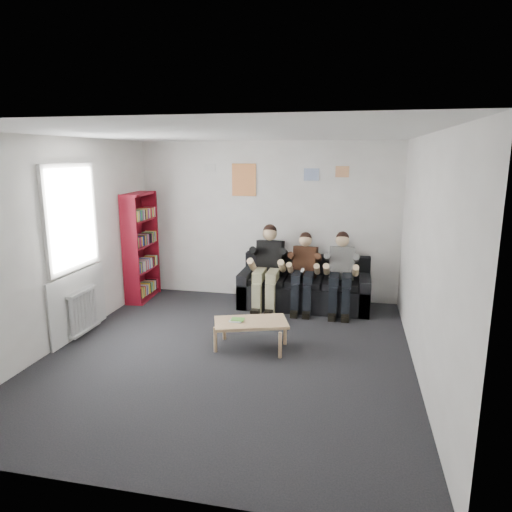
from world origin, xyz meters
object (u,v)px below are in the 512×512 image
Objects in this scene: coffee_table at (251,324)px; person_right at (341,273)px; bookshelf at (141,247)px; sofa at (304,289)px; person_left at (268,268)px; person_middle at (304,272)px.

coffee_table is 0.72× the size of person_right.
coffee_table is (2.31, -1.68, -0.60)m from bookshelf.
bookshelf is (-2.80, -0.19, 0.63)m from sofa.
person_right is (1.18, 0.00, -0.03)m from person_left.
coffee_table is at bearing -83.25° from person_left.
bookshelf is at bearing -176.20° from sofa.
person_right is (0.59, -0.20, 0.34)m from sofa.
person_left reaches higher than person_middle.
coffee_table is at bearing -104.79° from sofa.
bookshelf is at bearing 176.51° from person_right.
person_left is at bearing -5.33° from bookshelf.
person_right is (0.59, -0.00, 0.01)m from person_middle.
sofa is at bearing 96.86° from person_middle.
sofa is 2.88m from bookshelf.
coffee_table is at bearing -126.21° from person_right.
bookshelf is at bearing 143.93° from coffee_table.
person_middle is at bearing 4.07° from person_left.
person_left is (-0.09, 1.67, 0.34)m from coffee_table.
sofa is 1.69× the size of person_middle.
bookshelf is 3.40m from person_right.
person_right is at bearing -5.14° from bookshelf.
sofa is 1.64× the size of person_right.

